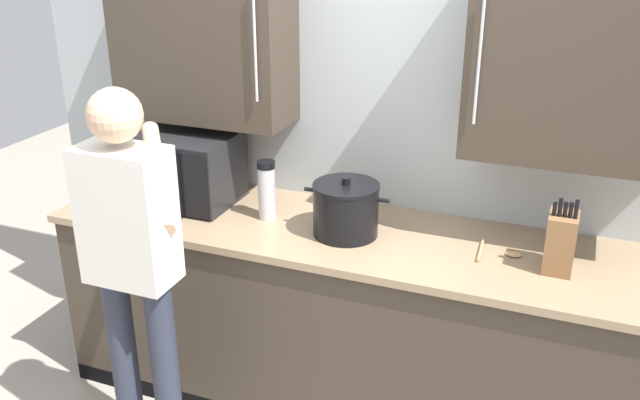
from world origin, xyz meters
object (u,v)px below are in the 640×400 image
object	(u,v)px
stock_pot	(346,209)
thermos_flask	(267,190)
wooden_spoon	(498,252)
person_figure	(132,257)
microwave_oven	(180,168)
knife_block	(561,242)

from	to	relation	value
stock_pot	thermos_flask	world-z (taller)	thermos_flask
thermos_flask	wooden_spoon	xyz separation A→B (m)	(1.04, 0.02, -0.13)
thermos_flask	person_figure	distance (m)	0.72
thermos_flask	wooden_spoon	distance (m)	1.05
thermos_flask	person_figure	world-z (taller)	person_figure
person_figure	microwave_oven	bearing A→B (deg)	107.69
stock_pot	person_figure	world-z (taller)	person_figure
stock_pot	thermos_flask	bearing A→B (deg)	175.99
thermos_flask	wooden_spoon	bearing A→B (deg)	1.08
stock_pot	knife_block	xyz separation A→B (m)	(0.88, -0.00, 0.00)
knife_block	thermos_flask	bearing A→B (deg)	178.72
stock_pot	person_figure	xyz separation A→B (m)	(-0.64, -0.64, -0.04)
thermos_flask	wooden_spoon	world-z (taller)	thermos_flask
stock_pot	microwave_oven	bearing A→B (deg)	175.19
stock_pot	wooden_spoon	distance (m)	0.66
microwave_oven	knife_block	size ratio (longest dim) A/B	1.59
microwave_oven	person_figure	world-z (taller)	person_figure
stock_pot	knife_block	bearing A→B (deg)	-0.07
microwave_oven	wooden_spoon	xyz separation A→B (m)	(1.52, -0.03, -0.16)
microwave_oven	wooden_spoon	size ratio (longest dim) A/B	2.41
thermos_flask	knife_block	bearing A→B (deg)	-1.28
person_figure	knife_block	bearing A→B (deg)	22.83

